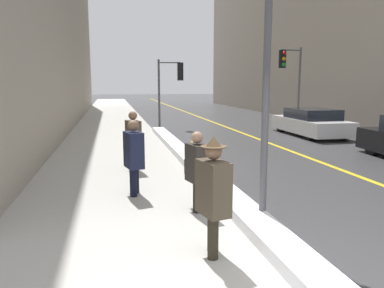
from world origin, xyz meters
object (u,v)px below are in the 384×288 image
Objects in this scene: fire_hydrant at (193,153)px; pedestrian_in_fedora at (213,192)px; pedestrian_nearside at (197,167)px; parked_car_white at (311,123)px; pedestrian_trailing at (133,138)px; lamp_post at (267,61)px; traffic_light_near at (172,79)px; pedestrian_in_glasses at (134,154)px; traffic_light_far at (290,70)px.

pedestrian_in_fedora is at bearing -99.60° from fire_hydrant.
pedestrian_in_fedora is 1.11× the size of pedestrian_nearside.
pedestrian_trailing is at bearing 123.65° from parked_car_white.
pedestrian_in_fedora is at bearing -6.13° from pedestrian_trailing.
lamp_post is 2.98× the size of pedestrian_nearside.
traffic_light_near is at bearing 87.02° from lamp_post.
lamp_post is 11.72m from parked_car_white.
pedestrian_in_fedora is 0.37× the size of parked_car_white.
pedestrian_in_glasses is (-2.71, -11.53, -1.67)m from traffic_light_near.
lamp_post is at bearing 117.56° from pedestrian_in_fedora.
traffic_light_far reaches higher than pedestrian_in_fedora.
parked_car_white is (8.22, 5.27, -0.30)m from pedestrian_trailing.
lamp_post is at bearing 52.40° from traffic_light_far.
pedestrian_nearside reaches higher than parked_car_white.
pedestrian_trailing is at bearing -179.28° from pedestrian_nearside.
pedestrian_in_fedora reaches higher than pedestrian_in_glasses.
pedestrian_in_glasses is at bearing 134.47° from lamp_post.
traffic_light_far is 13.60m from pedestrian_in_glasses.
pedestrian_trailing reaches higher than pedestrian_in_glasses.
pedestrian_in_fedora reaches higher than fire_hydrant.
traffic_light_far is at bearing 48.75° from fire_hydrant.
traffic_light_near is 9.71m from pedestrian_trailing.
traffic_light_near reaches higher than pedestrian_in_glasses.
pedestrian_nearside is at bearing 47.35° from traffic_light_far.
lamp_post reaches higher than fire_hydrant.
traffic_light_far is 2.82× the size of pedestrian_nearside.
pedestrian_trailing is (-1.87, 4.35, -1.77)m from lamp_post.
pedestrian_in_glasses is 2.31m from pedestrian_trailing.
pedestrian_in_glasses reaches higher than parked_car_white.
pedestrian_in_glasses is 2.26× the size of fire_hydrant.
pedestrian_in_fedora reaches higher than pedestrian_trailing.
pedestrian_in_glasses is (-2.00, 2.04, -1.78)m from lamp_post.
traffic_light_far reaches higher than pedestrian_trailing.
traffic_light_near is 0.80× the size of parked_car_white.
parked_car_white is (5.65, -3.94, -1.96)m from traffic_light_near.
pedestrian_trailing reaches higher than fire_hydrant.
lamp_post reaches higher than pedestrian_in_fedora.
pedestrian_in_fedora is 1.04× the size of pedestrian_in_glasses.
pedestrian_trailing is at bearing 173.87° from pedestrian_in_fedora.
pedestrian_nearside is at bearing 0.72° from pedestrian_trailing.
traffic_light_near is at bearing 84.32° from fire_hydrant.
traffic_light_far reaches higher than parked_car_white.
traffic_light_near is (0.71, 13.57, -0.12)m from lamp_post.
lamp_post is 1.24× the size of traffic_light_near.
traffic_light_near reaches higher than pedestrian_in_fedora.
traffic_light_near is at bearing 158.88° from pedestrian_in_fedora.
pedestrian_in_fedora is at bearing -90.67° from traffic_light_near.
parked_car_white is 8.21m from fire_hydrant.
pedestrian_nearside is 1.62m from pedestrian_in_glasses.
traffic_light_far is at bearing 61.96° from lamp_post.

